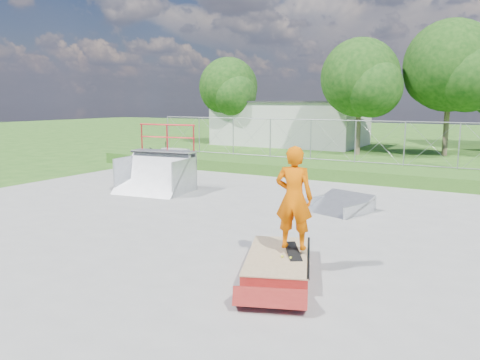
% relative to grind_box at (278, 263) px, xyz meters
% --- Properties ---
extents(ground, '(120.00, 120.00, 0.00)m').
position_rel_grind_box_xyz_m(ground, '(-2.13, 1.66, -0.17)').
color(ground, '#275618').
rests_on(ground, ground).
extents(concrete_pad, '(20.00, 16.00, 0.04)m').
position_rel_grind_box_xyz_m(concrete_pad, '(-2.13, 1.66, -0.15)').
color(concrete_pad, gray).
rests_on(concrete_pad, ground).
extents(grass_berm, '(24.00, 3.00, 0.50)m').
position_rel_grind_box_xyz_m(grass_berm, '(-2.13, 11.16, 0.08)').
color(grass_berm, '#275618').
rests_on(grass_berm, ground).
extents(grind_box, '(1.85, 2.52, 0.34)m').
position_rel_grind_box_xyz_m(grind_box, '(0.00, 0.00, 0.00)').
color(grind_box, maroon).
rests_on(grind_box, concrete_pad).
extents(quarter_pipe, '(2.52, 2.21, 2.29)m').
position_rel_grind_box_xyz_m(quarter_pipe, '(-6.86, 4.72, 0.97)').
color(quarter_pipe, '#A7AAAF').
rests_on(quarter_pipe, concrete_pad).
extents(flat_bank_ramp, '(1.86, 1.93, 0.45)m').
position_rel_grind_box_xyz_m(flat_bank_ramp, '(-0.53, 5.10, 0.06)').
color(flat_bank_ramp, '#A7AAAF').
rests_on(flat_bank_ramp, concrete_pad).
extents(skateboard, '(0.62, 0.79, 0.13)m').
position_rel_grind_box_xyz_m(skateboard, '(0.22, 0.15, 0.21)').
color(skateboard, black).
rests_on(skateboard, grind_box).
extents(skater, '(0.74, 0.55, 1.86)m').
position_rel_grind_box_xyz_m(skater, '(0.22, 0.15, 1.14)').
color(skater, '#DC5900').
rests_on(skater, grind_box).
extents(concrete_stairs, '(1.50, 1.60, 0.80)m').
position_rel_grind_box_xyz_m(concrete_stairs, '(-10.63, 10.36, 0.23)').
color(concrete_stairs, gray).
rests_on(concrete_stairs, ground).
extents(chain_link_fence, '(20.00, 0.06, 1.80)m').
position_rel_grind_box_xyz_m(chain_link_fence, '(-2.13, 12.16, 1.23)').
color(chain_link_fence, gray).
rests_on(chain_link_fence, grass_berm).
extents(utility_building_flat, '(10.00, 6.00, 3.00)m').
position_rel_grind_box_xyz_m(utility_building_flat, '(-10.13, 23.66, 1.33)').
color(utility_building_flat, silver).
rests_on(utility_building_flat, ground).
extents(tree_left_near, '(4.76, 4.48, 6.65)m').
position_rel_grind_box_xyz_m(tree_left_near, '(-3.88, 19.50, 4.07)').
color(tree_left_near, brown).
rests_on(tree_left_near, ground).
extents(tree_center, '(5.44, 5.12, 7.60)m').
position_rel_grind_box_xyz_m(tree_center, '(0.66, 21.47, 4.68)').
color(tree_center, brown).
rests_on(tree_center, ground).
extents(tree_left_far, '(4.42, 4.16, 6.18)m').
position_rel_grind_box_xyz_m(tree_left_far, '(-13.90, 21.51, 3.77)').
color(tree_left_far, brown).
rests_on(tree_left_far, ground).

